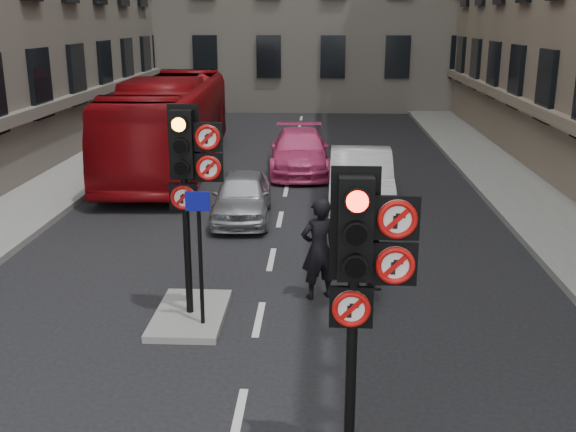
# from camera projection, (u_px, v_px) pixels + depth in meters

# --- Properties ---
(pavement_left) EXTENTS (3.00, 50.00, 0.16)m
(pavement_left) POSITION_uv_depth(u_px,v_px,m) (24.00, 203.00, 18.70)
(pavement_left) COLOR gray
(pavement_left) RESTS_ON ground
(pavement_right) EXTENTS (3.00, 50.00, 0.16)m
(pavement_right) POSITION_uv_depth(u_px,v_px,m) (550.00, 210.00, 18.02)
(pavement_right) COLOR gray
(pavement_right) RESTS_ON ground
(centre_island) EXTENTS (1.20, 2.00, 0.12)m
(centre_island) POSITION_uv_depth(u_px,v_px,m) (190.00, 315.00, 11.72)
(centre_island) COLOR gray
(centre_island) RESTS_ON ground
(signal_near) EXTENTS (0.91, 0.40, 3.58)m
(signal_near) POSITION_uv_depth(u_px,v_px,m) (363.00, 262.00, 7.04)
(signal_near) COLOR black
(signal_near) RESTS_ON ground
(signal_far) EXTENTS (0.91, 0.40, 3.58)m
(signal_far) POSITION_uv_depth(u_px,v_px,m) (189.00, 166.00, 10.96)
(signal_far) COLOR black
(signal_far) RESTS_ON centre_island
(car_silver) EXTENTS (1.59, 3.64, 1.22)m
(car_silver) POSITION_uv_depth(u_px,v_px,m) (242.00, 196.00, 17.33)
(car_silver) COLOR #9FA2A6
(car_silver) RESTS_ON ground
(car_white) EXTENTS (1.79, 4.80, 1.57)m
(car_white) POSITION_uv_depth(u_px,v_px,m) (361.00, 179.00, 18.33)
(car_white) COLOR silver
(car_white) RESTS_ON ground
(car_pink) EXTENTS (2.14, 4.84, 1.38)m
(car_pink) POSITION_uv_depth(u_px,v_px,m) (300.00, 151.00, 22.63)
(car_pink) COLOR #DC407F
(car_pink) RESTS_ON ground
(bus_red) EXTENTS (3.09, 11.31, 3.12)m
(bus_red) POSITION_uv_depth(u_px,v_px,m) (170.00, 124.00, 22.74)
(bus_red) COLOR maroon
(bus_red) RESTS_ON ground
(motorcycle) EXTENTS (0.70, 1.66, 0.97)m
(motorcycle) POSITION_uv_depth(u_px,v_px,m) (370.00, 274.00, 12.41)
(motorcycle) COLOR black
(motorcycle) RESTS_ON ground
(motorcyclist) EXTENTS (0.83, 0.70, 1.92)m
(motorcyclist) POSITION_uv_depth(u_px,v_px,m) (319.00, 249.00, 12.32)
(motorcyclist) COLOR black
(motorcyclist) RESTS_ON ground
(info_sign) EXTENTS (0.39, 0.11, 2.28)m
(info_sign) POSITION_uv_depth(u_px,v_px,m) (200.00, 240.00, 10.83)
(info_sign) COLOR black
(info_sign) RESTS_ON centre_island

